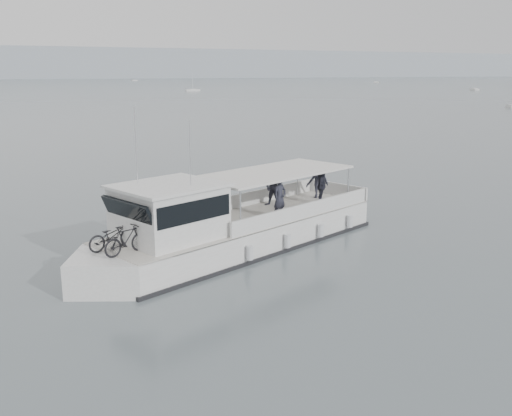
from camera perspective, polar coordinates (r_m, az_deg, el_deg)
name	(u,v)px	position (r m, az deg, el deg)	size (l,w,h in m)	color
ground	(289,224)	(27.18, 3.32, -1.59)	(1400.00, 1400.00, 0.00)	#505B5E
tour_boat	(222,229)	(22.53, -3.41, -2.15)	(14.22, 7.84, 6.09)	white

